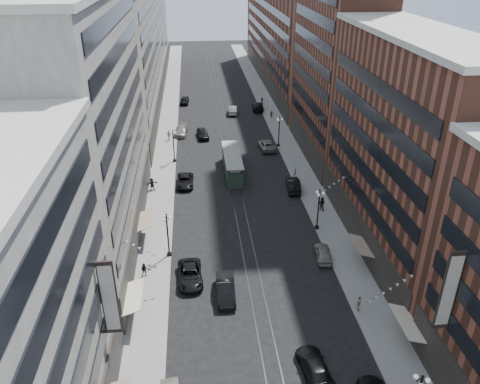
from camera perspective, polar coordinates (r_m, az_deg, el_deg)
name	(u,v)px	position (r m, az deg, el deg)	size (l,w,h in m)	color
ground	(227,149)	(83.60, -1.55, 5.31)	(220.00, 220.00, 0.00)	black
sidewalk_west	(167,131)	(92.87, -8.87, 7.36)	(4.00, 180.00, 0.15)	gray
sidewalk_east	(279,127)	(94.18, 4.72, 7.88)	(4.00, 180.00, 0.15)	gray
rail_west	(220,130)	(92.86, -2.46, 7.62)	(0.12, 180.00, 0.02)	#2D2D33
rail_east	(227,129)	(92.95, -1.59, 7.65)	(0.12, 180.00, 0.02)	#2D2D33
building_west_mid	(91,129)	(54.40, -17.74, 7.30)	(8.00, 36.00, 28.00)	#ABA797
building_west_far	(141,40)	(115.27, -11.98, 17.70)	(8.00, 90.00, 26.00)	#ABA797
building_east_mid	(404,151)	(54.18, 19.35, 4.69)	(8.00, 30.00, 24.00)	brown
building_east_tower	(338,27)	(77.31, 11.90, 19.10)	(8.00, 26.00, 42.00)	brown
building_east_far	(280,35)	(125.78, 4.87, 18.49)	(8.00, 72.00, 24.00)	brown
lamppost_sw_far	(168,233)	(53.56, -8.81, -5.02)	(1.03, 1.14, 5.52)	black
lamppost_sw_mid	(174,145)	(77.70, -8.10, 5.72)	(1.03, 1.14, 5.52)	black
lamppost_se_far	(318,208)	(58.75, 9.54, -1.94)	(1.03, 1.14, 5.52)	black
lamppost_se_mid	(279,130)	(83.60, 4.78, 7.50)	(1.03, 1.14, 5.52)	black
streetcar	(232,164)	(73.65, -0.95, 3.39)	(2.58, 11.67, 3.23)	#263C2D
car_2	(190,275)	(50.89, -6.11, -9.99)	(2.54, 5.52, 1.53)	black
car_4	(323,253)	(54.72, 10.09, -7.34)	(1.72, 4.27, 1.45)	gray
car_5	(225,289)	(48.59, -1.78, -11.76)	(1.84, 5.27, 1.73)	black
car_6	(314,366)	(42.00, 9.05, -20.27)	(2.10, 5.16, 1.50)	black
pedestrian_2	(145,270)	(51.96, -11.56, -9.29)	(0.79, 0.43, 1.63)	black
pedestrian_4	(359,303)	(48.13, 14.28, -13.02)	(1.01, 0.46, 1.72)	#BBAD9B
car_7	(185,181)	(70.51, -6.72, 1.35)	(2.42, 5.24, 1.46)	black
car_8	(181,131)	(90.57, -7.20, 7.44)	(2.27, 5.58, 1.62)	gray
car_9	(184,100)	(109.70, -6.79, 11.04)	(1.86, 4.63, 1.58)	black
car_10	(293,185)	(69.05, 6.50, 0.89)	(1.80, 5.18, 1.71)	black
car_11	(267,145)	(83.17, 3.25, 5.74)	(2.60, 5.65, 1.57)	slate
car_12	(258,106)	(104.49, 2.18, 10.40)	(2.37, 5.84, 1.70)	black
car_13	(203,134)	(88.55, -4.59, 7.12)	(1.98, 4.93, 1.68)	black
car_14	(233,110)	(101.92, -0.91, 9.98)	(1.82, 5.21, 1.72)	slate
pedestrian_5	(152,184)	(69.50, -10.68, 0.97)	(1.75, 0.50, 1.89)	black
pedestrian_6	(169,135)	(87.71, -8.65, 6.85)	(1.09, 0.50, 1.86)	#AFA891
pedestrian_7	(322,204)	(63.97, 9.94, -1.41)	(0.93, 0.51, 1.92)	black
pedestrian_8	(295,171)	(72.96, 6.68, 2.52)	(0.62, 0.40, 1.69)	#A89C8B
pedestrian_9	(271,115)	(98.85, 3.86, 9.39)	(0.98, 0.41, 1.52)	black
pedestrian_extra_0	(262,101)	(108.33, 2.68, 11.04)	(1.39, 0.40, 1.49)	black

